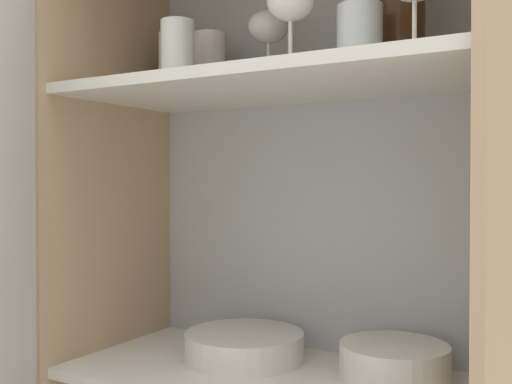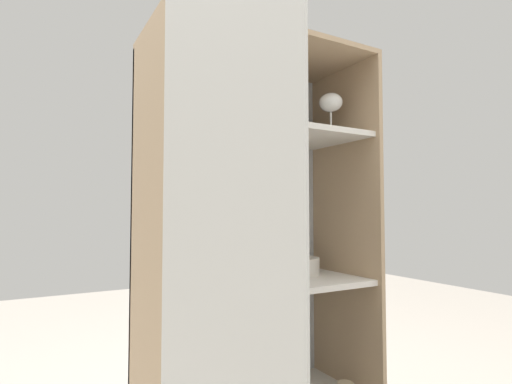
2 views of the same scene
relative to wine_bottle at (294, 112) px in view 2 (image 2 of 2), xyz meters
name	(u,v)px [view 2 (image 2 of 2)]	position (x,y,z in m)	size (l,w,h in m)	color
cupboard_back_panel	(235,260)	(-0.21, 0.10, -0.58)	(0.79, 0.02, 1.50)	#B2B7BC
cupboard_side_left	(148,275)	(-0.59, -0.09, -0.58)	(0.02, 0.40, 1.50)	tan
cupboard_side_right	(344,259)	(0.18, -0.09, -0.58)	(0.02, 0.40, 1.50)	tan
cupboard_top_panel	(259,50)	(-0.21, -0.09, 0.18)	(0.79, 0.40, 0.02)	tan
shelf_board_middle	(259,284)	(-0.21, -0.09, -0.64)	(0.75, 0.36, 0.02)	silver
shelf_board_upper	(259,132)	(-0.21, -0.09, -0.12)	(0.75, 0.36, 0.02)	silver
cupboard_door	(229,294)	(-0.50, -0.46, -0.58)	(0.21, 0.35, 1.50)	silver
tumbler_glass_0	(297,119)	(-0.05, -0.09, -0.05)	(0.08, 0.08, 0.11)	white
tumbler_glass_1	(167,105)	(-0.51, 0.01, -0.04)	(0.07, 0.07, 0.14)	white
tumbler_glass_2	(194,110)	(-0.41, 0.01, -0.04)	(0.07, 0.07, 0.13)	silver
tumbler_glass_3	(213,103)	(-0.40, -0.12, -0.04)	(0.06, 0.06, 0.12)	white
wine_glass_0	(331,104)	(0.06, -0.15, 0.01)	(0.09, 0.09, 0.15)	white
wine_glass_1	(236,101)	(-0.26, -0.01, 0.01)	(0.08, 0.08, 0.15)	white
wine_glass_2	(282,98)	(-0.15, -0.14, 0.00)	(0.08, 0.08, 0.15)	white
wine_bottle	(294,112)	(0.00, 0.00, 0.00)	(0.08, 0.08, 0.24)	#4C2D19
plate_stack_white	(231,274)	(-0.30, -0.04, -0.61)	(0.23, 0.23, 0.05)	silver
mixing_bowl_large	(295,265)	(-0.01, -0.01, -0.60)	(0.19, 0.19, 0.06)	silver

